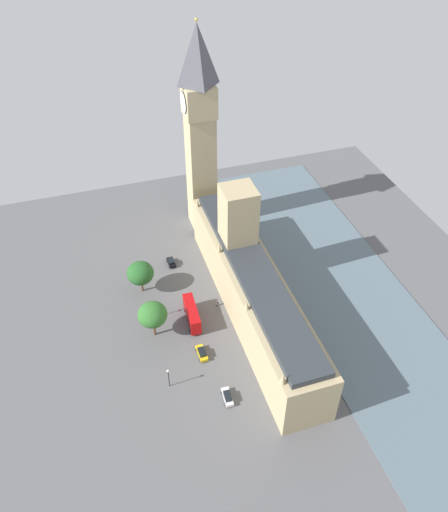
# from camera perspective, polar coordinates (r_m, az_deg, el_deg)

# --- Properties ---
(ground_plane) EXTENTS (137.93, 137.93, 0.00)m
(ground_plane) POSITION_cam_1_polar(r_m,az_deg,el_deg) (131.24, 2.32, -6.51)
(ground_plane) COLOR #565659
(river_thames) EXTENTS (31.63, 124.14, 0.25)m
(river_thames) POSITION_cam_1_polar(r_m,az_deg,el_deg) (140.63, 13.17, -3.75)
(river_thames) COLOR slate
(river_thames) RESTS_ON ground
(parliament_building) EXTENTS (12.08, 67.93, 29.77)m
(parliament_building) POSITION_cam_1_polar(r_m,az_deg,el_deg) (126.79, 3.02, -3.17)
(parliament_building) COLOR tan
(parliament_building) RESTS_ON ground
(clock_tower) EXTENTS (8.35, 8.35, 59.90)m
(clock_tower) POSITION_cam_1_polar(r_m,az_deg,el_deg) (143.63, -2.69, 13.72)
(clock_tower) COLOR tan
(clock_tower) RESTS_ON ground
(car_black_by_river_gate) EXTENTS (2.04, 4.08, 1.74)m
(car_black_by_river_gate) POSITION_cam_1_polar(r_m,az_deg,el_deg) (144.89, -5.87, -0.67)
(car_black_by_river_gate) COLOR black
(car_black_by_river_gate) RESTS_ON ground
(double_decker_bus_trailing) EXTENTS (3.07, 10.61, 4.75)m
(double_decker_bus_trailing) POSITION_cam_1_polar(r_m,az_deg,el_deg) (128.02, -3.58, -6.40)
(double_decker_bus_trailing) COLOR #B20C0F
(double_decker_bus_trailing) RESTS_ON ground
(car_yellow_cab_opposite_hall) EXTENTS (2.00, 4.75, 1.74)m
(car_yellow_cab_opposite_hall) POSITION_cam_1_polar(r_m,az_deg,el_deg) (122.22, -2.48, -10.67)
(car_yellow_cab_opposite_hall) COLOR gold
(car_yellow_cab_opposite_hall) RESTS_ON ground
(car_white_leading) EXTENTS (2.01, 4.75, 1.74)m
(car_white_leading) POSITION_cam_1_polar(r_m,az_deg,el_deg) (115.11, 0.38, -15.32)
(car_white_leading) COLOR silver
(car_white_leading) RESTS_ON ground
(pedestrian_near_tower) EXTENTS (0.63, 0.65, 1.55)m
(pedestrian_near_tower) POSITION_cam_1_polar(r_m,az_deg,el_deg) (132.86, -0.77, -5.27)
(pedestrian_near_tower) COLOR black
(pedestrian_near_tower) RESTS_ON ground
(plane_tree_far_end) EXTENTS (6.98, 6.98, 9.26)m
(plane_tree_far_end) POSITION_cam_1_polar(r_m,az_deg,el_deg) (134.57, -9.25, -1.89)
(plane_tree_far_end) COLOR brown
(plane_tree_far_end) RESTS_ON ground
(plane_tree_corner) EXTENTS (7.02, 7.02, 10.02)m
(plane_tree_corner) POSITION_cam_1_polar(r_m,az_deg,el_deg) (122.77, -7.92, -6.45)
(plane_tree_corner) COLOR brown
(plane_tree_corner) RESTS_ON ground
(street_lamp_under_trees) EXTENTS (0.56, 0.56, 5.68)m
(street_lamp_under_trees) POSITION_cam_1_polar(r_m,az_deg,el_deg) (115.12, -6.18, -12.95)
(street_lamp_under_trees) COLOR black
(street_lamp_under_trees) RESTS_ON ground
(street_lamp_midblock) EXTENTS (0.56, 0.56, 5.83)m
(street_lamp_midblock) POSITION_cam_1_polar(r_m,az_deg,el_deg) (128.60, -8.36, -5.63)
(street_lamp_midblock) COLOR black
(street_lamp_midblock) RESTS_ON ground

